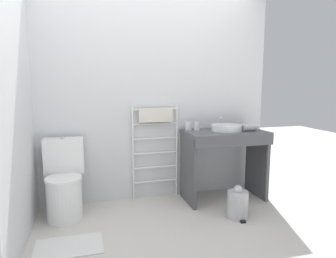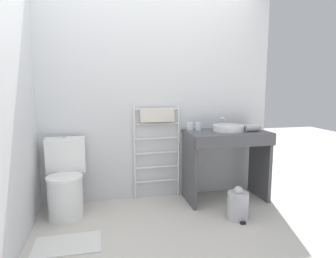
% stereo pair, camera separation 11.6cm
% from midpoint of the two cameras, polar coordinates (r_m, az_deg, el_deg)
% --- Properties ---
extents(ground_plane, '(12.00, 12.00, 0.00)m').
position_cam_midpoint_polar(ground_plane, '(2.73, 2.04, -21.55)').
color(ground_plane, beige).
extents(wall_back, '(2.87, 0.12, 2.49)m').
position_cam_midpoint_polar(wall_back, '(3.59, -3.91, 6.56)').
color(wall_back, silver).
rests_on(wall_back, ground_plane).
extents(wall_side, '(0.12, 1.80, 2.49)m').
position_cam_midpoint_polar(wall_side, '(2.93, -28.49, 5.08)').
color(wall_side, silver).
rests_on(wall_side, ground_plane).
extents(toilet, '(0.41, 0.52, 0.81)m').
position_cam_midpoint_polar(toilet, '(3.33, -20.12, -9.72)').
color(toilet, white).
rests_on(toilet, ground_plane).
extents(towel_radiator, '(0.56, 0.06, 1.13)m').
position_cam_midpoint_polar(towel_radiator, '(3.53, -3.34, -0.81)').
color(towel_radiator, white).
rests_on(towel_radiator, ground_plane).
extents(vanity_counter, '(0.93, 0.56, 0.83)m').
position_cam_midpoint_polar(vanity_counter, '(3.59, 9.81, -4.58)').
color(vanity_counter, '#4C4C51').
rests_on(vanity_counter, ground_plane).
extents(sink_basin, '(0.35, 0.35, 0.07)m').
position_cam_midpoint_polar(sink_basin, '(3.56, 10.17, 0.28)').
color(sink_basin, white).
rests_on(sink_basin, vanity_counter).
extents(faucet, '(0.02, 0.10, 0.14)m').
position_cam_midpoint_polar(faucet, '(3.72, 8.93, 1.52)').
color(faucet, silver).
rests_on(faucet, vanity_counter).
extents(cup_near_wall, '(0.08, 0.08, 0.10)m').
position_cam_midpoint_polar(cup_near_wall, '(3.55, 3.04, 0.58)').
color(cup_near_wall, silver).
rests_on(cup_near_wall, vanity_counter).
extents(cup_near_edge, '(0.07, 0.07, 0.10)m').
position_cam_midpoint_polar(cup_near_edge, '(3.55, 4.57, 0.56)').
color(cup_near_edge, silver).
rests_on(cup_near_edge, vanity_counter).
extents(hair_dryer, '(0.20, 0.18, 0.08)m').
position_cam_midpoint_polar(hair_dryer, '(3.60, 14.37, 0.33)').
color(hair_dryer, '#B7B7BC').
rests_on(hair_dryer, vanity_counter).
extents(trash_bin, '(0.22, 0.25, 0.35)m').
position_cam_midpoint_polar(trash_bin, '(3.24, 12.08, -13.75)').
color(trash_bin, '#B7B7BC').
rests_on(trash_bin, ground_plane).
extents(bath_mat, '(0.56, 0.36, 0.01)m').
position_cam_midpoint_polar(bath_mat, '(2.87, -19.52, -20.37)').
color(bath_mat, silver).
rests_on(bath_mat, ground_plane).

